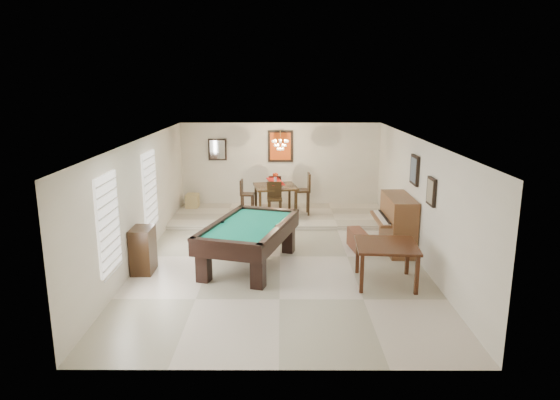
{
  "coord_description": "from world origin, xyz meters",
  "views": [
    {
      "loc": [
        0.04,
        -10.5,
        3.78
      ],
      "look_at": [
        0.0,
        0.6,
        1.15
      ],
      "focal_mm": 32.0,
      "sensor_mm": 36.0,
      "label": 1
    }
  ],
  "objects_px": {
    "piano_bench": "(358,240)",
    "chandelier": "(280,141)",
    "corner_bench": "(192,201)",
    "dining_chair_west": "(247,197)",
    "flower_vase": "(275,177)",
    "dining_chair_north": "(275,192)",
    "pool_table": "(249,245)",
    "dining_chair_south": "(275,202)",
    "square_table": "(386,264)",
    "upright_piano": "(391,223)",
    "apothecary_chest": "(143,250)",
    "dining_table": "(275,198)",
    "dining_chair_east": "(302,194)"
  },
  "relations": [
    {
      "from": "dining_chair_south",
      "to": "dining_chair_east",
      "type": "distance_m",
      "value": 1.07
    },
    {
      "from": "dining_chair_north",
      "to": "square_table",
      "type": "bearing_deg",
      "value": 111.06
    },
    {
      "from": "dining_chair_south",
      "to": "chandelier",
      "type": "xyz_separation_m",
      "value": [
        0.15,
        0.73,
        1.55
      ]
    },
    {
      "from": "dining_chair_south",
      "to": "dining_chair_east",
      "type": "height_order",
      "value": "dining_chair_east"
    },
    {
      "from": "dining_table",
      "to": "flower_vase",
      "type": "distance_m",
      "value": 0.6
    },
    {
      "from": "upright_piano",
      "to": "dining_chair_west",
      "type": "distance_m",
      "value": 4.45
    },
    {
      "from": "pool_table",
      "to": "apothecary_chest",
      "type": "relative_size",
      "value": 2.87
    },
    {
      "from": "corner_bench",
      "to": "dining_chair_west",
      "type": "bearing_deg",
      "value": -24.43
    },
    {
      "from": "dining_table",
      "to": "dining_chair_east",
      "type": "bearing_deg",
      "value": 1.39
    },
    {
      "from": "dining_table",
      "to": "dining_chair_west",
      "type": "distance_m",
      "value": 0.8
    },
    {
      "from": "dining_chair_west",
      "to": "pool_table",
      "type": "bearing_deg",
      "value": -171.43
    },
    {
      "from": "dining_table",
      "to": "dining_chair_east",
      "type": "relative_size",
      "value": 0.97
    },
    {
      "from": "pool_table",
      "to": "dining_chair_north",
      "type": "xyz_separation_m",
      "value": [
        0.48,
        4.49,
        0.17
      ]
    },
    {
      "from": "apothecary_chest",
      "to": "dining_table",
      "type": "relative_size",
      "value": 0.81
    },
    {
      "from": "pool_table",
      "to": "square_table",
      "type": "distance_m",
      "value": 2.83
    },
    {
      "from": "piano_bench",
      "to": "dining_chair_north",
      "type": "bearing_deg",
      "value": 120.13
    },
    {
      "from": "pool_table",
      "to": "corner_bench",
      "type": "xyz_separation_m",
      "value": [
        -2.0,
        4.57,
        -0.13
      ]
    },
    {
      "from": "dining_chair_east",
      "to": "corner_bench",
      "type": "xyz_separation_m",
      "value": [
        -3.25,
        0.8,
        -0.39
      ]
    },
    {
      "from": "pool_table",
      "to": "dining_chair_south",
      "type": "xyz_separation_m",
      "value": [
        0.49,
        3.02,
        0.2
      ]
    },
    {
      "from": "dining_chair_north",
      "to": "dining_chair_west",
      "type": "height_order",
      "value": "dining_chair_north"
    },
    {
      "from": "dining_chair_east",
      "to": "chandelier",
      "type": "bearing_deg",
      "value": -91.43
    },
    {
      "from": "piano_bench",
      "to": "chandelier",
      "type": "xyz_separation_m",
      "value": [
        -1.8,
        2.65,
        1.98
      ]
    },
    {
      "from": "corner_bench",
      "to": "dining_chair_east",
      "type": "bearing_deg",
      "value": -13.75
    },
    {
      "from": "pool_table",
      "to": "piano_bench",
      "type": "bearing_deg",
      "value": 40.61
    },
    {
      "from": "square_table",
      "to": "dining_table",
      "type": "relative_size",
      "value": 1.0
    },
    {
      "from": "flower_vase",
      "to": "upright_piano",
      "type": "bearing_deg",
      "value": -45.33
    },
    {
      "from": "dining_chair_east",
      "to": "pool_table",
      "type": "bearing_deg",
      "value": -21.76
    },
    {
      "from": "dining_chair_west",
      "to": "corner_bench",
      "type": "distance_m",
      "value": 1.9
    },
    {
      "from": "square_table",
      "to": "dining_chair_north",
      "type": "relative_size",
      "value": 1.14
    },
    {
      "from": "piano_bench",
      "to": "corner_bench",
      "type": "xyz_separation_m",
      "value": [
        -4.44,
        3.47,
        0.1
      ]
    },
    {
      "from": "dining_chair_north",
      "to": "apothecary_chest",
      "type": "bearing_deg",
      "value": 60.76
    },
    {
      "from": "flower_vase",
      "to": "dining_chair_west",
      "type": "xyz_separation_m",
      "value": [
        -0.8,
        0.04,
        -0.59
      ]
    },
    {
      "from": "dining_chair_east",
      "to": "piano_bench",
      "type": "bearing_deg",
      "value": 20.56
    },
    {
      "from": "pool_table",
      "to": "corner_bench",
      "type": "relative_size",
      "value": 6.05
    },
    {
      "from": "flower_vase",
      "to": "dining_chair_north",
      "type": "height_order",
      "value": "flower_vase"
    },
    {
      "from": "square_table",
      "to": "corner_bench",
      "type": "height_order",
      "value": "square_table"
    },
    {
      "from": "dining_chair_east",
      "to": "chandelier",
      "type": "height_order",
      "value": "chandelier"
    },
    {
      "from": "apothecary_chest",
      "to": "corner_bench",
      "type": "bearing_deg",
      "value": 88.45
    },
    {
      "from": "square_table",
      "to": "dining_chair_east",
      "type": "bearing_deg",
      "value": 106.79
    },
    {
      "from": "upright_piano",
      "to": "dining_chair_east",
      "type": "distance_m",
      "value": 3.36
    },
    {
      "from": "square_table",
      "to": "dining_chair_west",
      "type": "xyz_separation_m",
      "value": [
        -2.97,
        4.73,
        0.22
      ]
    },
    {
      "from": "upright_piano",
      "to": "corner_bench",
      "type": "distance_m",
      "value": 6.29
    },
    {
      "from": "square_table",
      "to": "dining_chair_south",
      "type": "bearing_deg",
      "value": 118.86
    },
    {
      "from": "upright_piano",
      "to": "flower_vase",
      "type": "xyz_separation_m",
      "value": [
        -2.69,
        2.72,
        0.56
      ]
    },
    {
      "from": "flower_vase",
      "to": "dining_chair_north",
      "type": "xyz_separation_m",
      "value": [
        -0.03,
        0.73,
        -0.58
      ]
    },
    {
      "from": "upright_piano",
      "to": "dining_chair_east",
      "type": "relative_size",
      "value": 1.29
    },
    {
      "from": "pool_table",
      "to": "dining_chair_west",
      "type": "bearing_deg",
      "value": 110.82
    },
    {
      "from": "pool_table",
      "to": "chandelier",
      "type": "xyz_separation_m",
      "value": [
        0.64,
        3.75,
        1.75
      ]
    },
    {
      "from": "apothecary_chest",
      "to": "corner_bench",
      "type": "height_order",
      "value": "apothecary_chest"
    },
    {
      "from": "upright_piano",
      "to": "dining_chair_west",
      "type": "height_order",
      "value": "upright_piano"
    }
  ]
}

